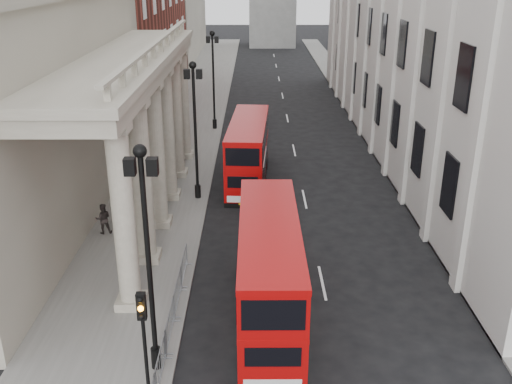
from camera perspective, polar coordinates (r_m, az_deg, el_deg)
sidewalk_west at (r=45.10m, az=-7.69°, el=4.24°), size 6.00×140.00×0.12m
sidewalk_east at (r=45.94m, az=13.23°, el=4.18°), size 3.00×140.00×0.12m
kerb at (r=44.80m, az=-3.93°, el=4.28°), size 0.20×140.00×0.14m
portico_building at (r=34.28m, az=-23.37°, el=7.34°), size 9.00×28.00×12.00m
lamp_post_south at (r=19.06m, az=-10.80°, el=-5.48°), size 1.05×0.44×8.32m
lamp_post_mid at (r=33.93m, az=-6.12°, el=6.98°), size 1.05×0.44×8.32m
lamp_post_north at (r=49.51m, az=-4.29°, el=11.73°), size 1.05×0.44×8.32m
traffic_light at (r=18.27m, az=-11.19°, el=-13.44°), size 0.28×0.33×4.30m
bus_near at (r=22.97m, az=1.32°, el=-7.74°), size 2.40×9.76×4.21m
bus_far at (r=37.64m, az=-0.77°, el=4.20°), size 2.86×9.60×4.09m
pedestrian_a at (r=33.37m, az=-11.75°, el=-0.65°), size 0.79×0.69×1.83m
pedestrian_b at (r=31.38m, az=-15.04°, el=-2.59°), size 0.96×0.84×1.68m
pedestrian_c at (r=37.83m, az=-9.49°, el=2.14°), size 1.01×0.92×1.73m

